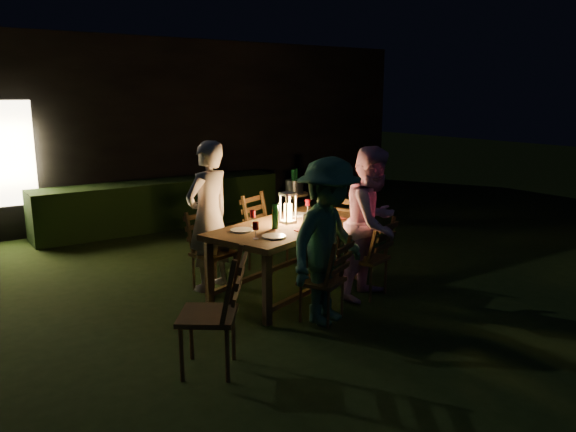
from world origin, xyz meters
TOP-DOWN VIEW (x-y plane):
  - garden_envelope at (-0.01, 6.15)m, footprint 40.00×40.00m
  - dining_table at (-0.52, -0.16)m, footprint 2.14×1.54m
  - chair_near_left at (-0.69, -1.03)m, footprint 0.55×0.56m
  - chair_near_right at (0.16, -0.74)m, footprint 0.54×0.56m
  - chair_far_left at (-1.19, 0.42)m, footprint 0.54×0.56m
  - chair_far_right at (-0.25, 0.75)m, footprint 0.60×0.62m
  - chair_end at (0.65, 0.24)m, footprint 0.66×0.65m
  - chair_spare at (-2.10, -1.35)m, footprint 0.69×0.68m
  - person_house_side at (-1.21, 0.47)m, footprint 0.73×0.60m
  - person_opp_right at (0.17, -0.79)m, footprint 0.99×0.88m
  - person_opp_left at (-0.68, -1.08)m, footprint 1.21×0.93m
  - lantern at (-0.48, -0.10)m, footprint 0.16×0.16m
  - plate_far_left at (-1.11, -0.13)m, footprint 0.25×0.25m
  - plate_near_left at (-0.97, -0.55)m, footprint 0.25×0.25m
  - plate_far_right at (-0.16, 0.19)m, footprint 0.25×0.25m
  - plate_near_right at (-0.02, -0.22)m, footprint 0.25×0.25m
  - wineglass_a at (-0.89, 0.01)m, footprint 0.06×0.06m
  - wineglass_b at (-1.16, -0.51)m, footprint 0.06×0.06m
  - wineglass_c at (-0.14, -0.33)m, footprint 0.06×0.06m
  - wineglass_d at (0.01, 0.21)m, footprint 0.06×0.06m
  - wineglass_e at (-0.51, -0.48)m, footprint 0.06×0.06m
  - bottle_table at (-0.75, -0.24)m, footprint 0.07×0.07m
  - napkin_left at (-0.55, -0.51)m, footprint 0.18×0.14m
  - napkin_right at (0.10, -0.27)m, footprint 0.18×0.14m
  - phone at (-1.01, -0.64)m, footprint 0.14×0.07m
  - side_table at (1.30, 2.35)m, footprint 0.46×0.46m
  - ice_bucket at (1.30, 2.35)m, footprint 0.30×0.30m
  - bottle_bucket_a at (1.25, 2.31)m, footprint 0.07×0.07m
  - bottle_bucket_b at (1.35, 2.39)m, footprint 0.07×0.07m

SIDE VIEW (x-z plane):
  - chair_near_left at x=-0.69m, z-range -0.18..0.72m
  - chair_near_right at x=0.16m, z-range -0.19..0.76m
  - chair_far_left at x=-1.19m, z-range -0.19..0.77m
  - chair_far_right at x=-0.25m, z-range -0.20..0.81m
  - chair_spare at x=-2.10m, z-range -0.21..0.85m
  - chair_end at x=0.65m, z-range -0.21..0.86m
  - side_table at x=1.30m, z-range 0.24..0.86m
  - dining_table at x=-0.52m, z-range 0.32..1.13m
  - ice_bucket at x=1.30m, z-range 0.62..0.84m
  - bottle_bucket_a at x=1.25m, z-range 0.62..0.94m
  - bottle_bucket_b at x=1.35m, z-range 0.62..0.94m
  - phone at x=-1.01m, z-range 0.81..0.81m
  - napkin_left at x=-0.55m, z-range 0.81..0.82m
  - napkin_right at x=0.10m, z-range 0.81..0.82m
  - plate_far_left at x=-1.11m, z-range 0.81..0.82m
  - plate_near_left at x=-0.97m, z-range 0.81..0.82m
  - plate_far_right at x=-0.16m, z-range 0.81..0.82m
  - plate_near_right at x=-0.02m, z-range 0.81..0.82m
  - person_opp_left at x=-0.68m, z-range 0.00..1.66m
  - person_opp_right at x=0.17m, z-range 0.00..1.70m
  - person_house_side at x=-1.21m, z-range 0.00..1.74m
  - wineglass_a at x=-0.89m, z-range 0.81..0.98m
  - wineglass_b at x=-1.16m, z-range 0.81..0.98m
  - wineglass_c at x=-0.14m, z-range 0.81..0.98m
  - wineglass_d at x=0.01m, z-range 0.81..0.98m
  - wineglass_e at x=-0.51m, z-range 0.81..0.98m
  - bottle_table at x=-0.75m, z-range 0.81..1.09m
  - lantern at x=-0.48m, z-range 0.79..1.14m
  - garden_envelope at x=-0.01m, z-range -0.02..3.18m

